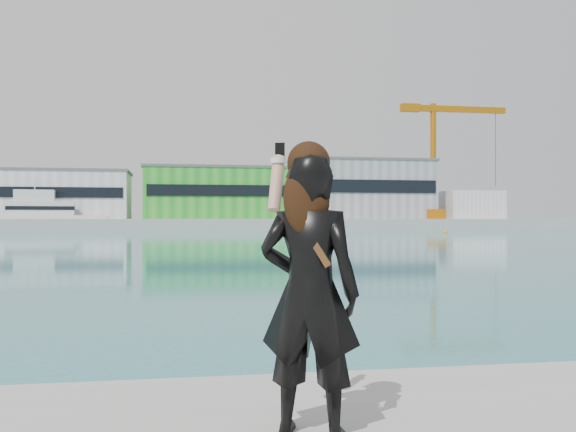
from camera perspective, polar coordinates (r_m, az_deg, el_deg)
The scene contains 10 objects.
far_quay at distance 134.00m, azimuth -9.61°, elevation -0.69°, with size 320.00×40.00×2.00m, color #9E9E99.
warehouse_white at distance 133.75m, azimuth -19.08°, elevation 1.79°, with size 24.48×15.35×9.50m.
warehouse_green at distance 132.37m, azimuth -6.14°, elevation 2.01°, with size 30.60×16.36×10.50m.
warehouse_grey_right at distance 138.27m, azimuth 7.22°, elevation 2.33°, with size 25.50×15.35×12.50m.
ancillary_shed at distance 144.40m, azimuth 15.83°, elevation 0.94°, with size 12.00×10.00×6.00m, color silver.
dock_crane at distance 137.70m, azimuth 13.24°, elevation 5.19°, with size 23.00×4.00×24.00m.
flagpole_right at distance 127.15m, azimuth 0.43°, elevation 1.78°, with size 1.28×0.16×8.00m.
motor_yacht at distance 122.96m, azimuth -20.82°, elevation 0.06°, with size 20.75×8.05×9.43m.
buoy_near at distance 91.48m, azimuth 13.80°, elevation -1.51°, with size 0.50×0.50×0.50m, color #FFB20D.
woman at distance 3.65m, azimuth 1.88°, elevation -6.10°, with size 0.68×0.58×1.68m.
Camera 1 is at (-0.79, -3.99, 2.02)m, focal length 40.00 mm.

